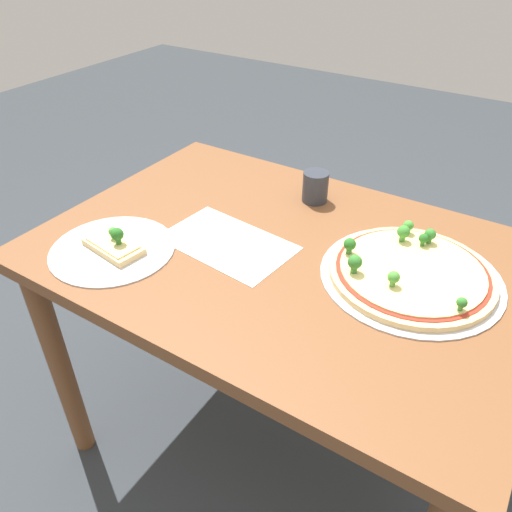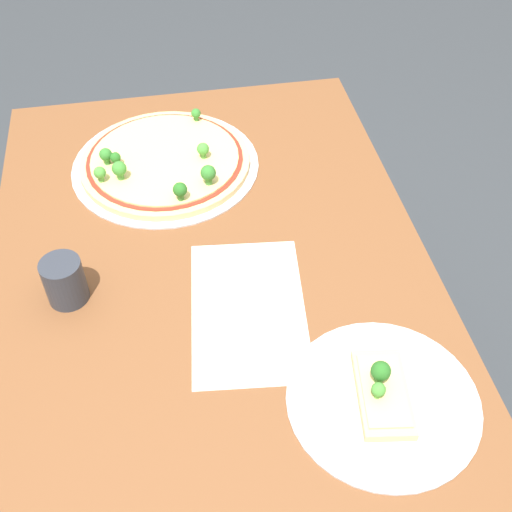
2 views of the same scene
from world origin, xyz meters
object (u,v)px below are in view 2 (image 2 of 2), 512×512
pizza_tray_whole (165,162)px  pizza_tray_slice (383,396)px  dining_table (213,300)px  drinking_cup (64,281)px

pizza_tray_whole → pizza_tray_slice: size_ratio=1.34×
dining_table → pizza_tray_slice: pizza_tray_slice is taller
drinking_cup → pizza_tray_whole: bearing=-30.1°
dining_table → pizza_tray_slice: size_ratio=3.90×
pizza_tray_slice → drinking_cup: bearing=58.3°
dining_table → pizza_tray_whole: bearing=11.4°
pizza_tray_slice → drinking_cup: drinking_cup is taller
pizza_tray_whole → pizza_tray_slice: bearing=-156.0°
dining_table → pizza_tray_whole: pizza_tray_whole is taller
pizza_tray_whole → drinking_cup: drinking_cup is taller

